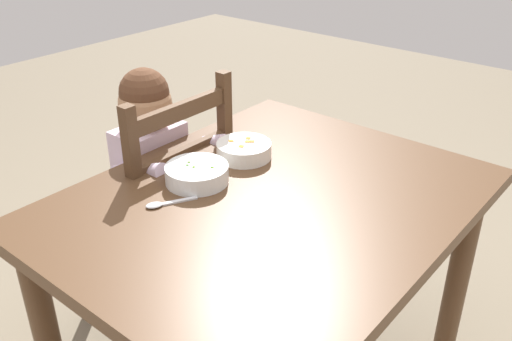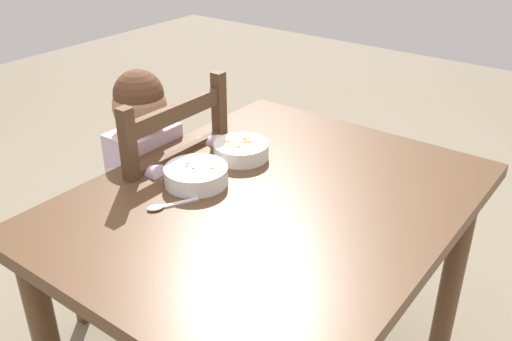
# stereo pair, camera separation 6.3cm
# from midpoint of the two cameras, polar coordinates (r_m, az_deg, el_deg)

# --- Properties ---
(dining_table) EXTENTS (1.14, 0.91, 0.74)m
(dining_table) POSITION_cam_midpoint_polar(r_m,az_deg,el_deg) (1.55, 0.28, -6.18)
(dining_table) COLOR #533721
(dining_table) RESTS_ON ground
(dining_chair) EXTENTS (0.42, 0.42, 0.95)m
(dining_chair) POSITION_cam_midpoint_polar(r_m,az_deg,el_deg) (1.95, -11.15, -4.58)
(dining_chair) COLOR #4F3420
(dining_chair) RESTS_ON ground
(child_figure) EXTENTS (0.32, 0.31, 0.97)m
(child_figure) POSITION_cam_midpoint_polar(r_m,az_deg,el_deg) (1.85, -11.50, 0.07)
(child_figure) COLOR silver
(child_figure) RESTS_ON ground
(bowl_of_peas) EXTENTS (0.18, 0.18, 0.05)m
(bowl_of_peas) POSITION_cam_midpoint_polar(r_m,az_deg,el_deg) (1.55, -7.27, -0.44)
(bowl_of_peas) COLOR white
(bowl_of_peas) RESTS_ON dining_table
(bowl_of_carrots) EXTENTS (0.17, 0.17, 0.05)m
(bowl_of_carrots) POSITION_cam_midpoint_polar(r_m,az_deg,el_deg) (1.68, -2.60, 2.10)
(bowl_of_carrots) COLOR white
(bowl_of_carrots) RESTS_ON dining_table
(spoon) EXTENTS (0.13, 0.08, 0.01)m
(spoon) POSITION_cam_midpoint_polar(r_m,az_deg,el_deg) (1.46, -10.66, -3.60)
(spoon) COLOR silver
(spoon) RESTS_ON dining_table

